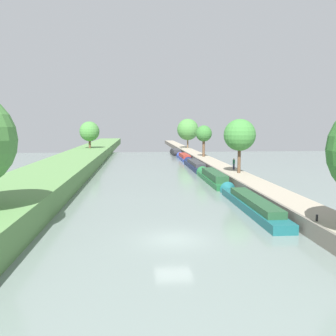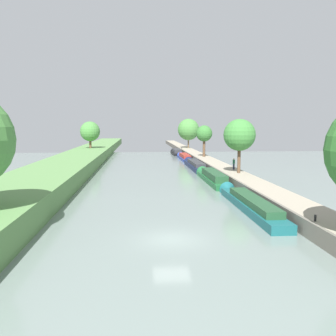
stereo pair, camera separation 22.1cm
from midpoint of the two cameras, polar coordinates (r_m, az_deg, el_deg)
The scene contains 15 objects.
ground_plane at distance 25.00m, azimuth 0.61°, elevation -11.11°, with size 160.00×160.00×0.00m, color slate.
right_towpath at distance 28.08m, azimuth 23.95°, elevation -8.43°, with size 3.29×260.00×1.19m.
stone_quay at distance 27.28m, azimuth 20.65°, elevation -8.66°, with size 0.25×260.00×1.24m.
narrowboat_teal at distance 34.39m, azimuth 12.48°, elevation -5.36°, with size 1.86×16.50×1.83m.
narrowboat_green at distance 49.93m, azimuth 6.80°, elevation -1.41°, with size 1.98×14.86×2.16m.
narrowboat_navy at distance 65.40m, azimuth 4.08°, elevation 0.50°, with size 2.00×16.12×1.95m.
narrowboat_blue at distance 81.88m, azimuth 2.40°, elevation 1.74°, with size 1.90×13.86×1.94m.
narrowboat_black at distance 95.90m, azimuth 1.12°, elevation 2.50°, with size 2.19×11.27×2.23m.
tree_rightbank_midnear at distance 49.96m, azimuth 11.05°, elevation 5.08°, with size 4.29×4.29×7.31m.
tree_rightbank_midfar at distance 75.21m, azimuth 5.55°, elevation 5.36°, with size 3.31×3.31×6.44m.
tree_rightbank_far at distance 104.02m, azimuth 3.06°, elevation 6.04°, with size 6.09×6.09×8.28m.
tree_leftbank_upstream at distance 89.47m, azimuth -12.29°, elevation 5.62°, with size 4.74×4.74×6.40m.
person_walking at distance 54.08m, azimuth 10.17°, elevation 0.69°, with size 0.34×0.34×1.66m.
mooring_bollard_near at distance 26.75m, azimuth 22.10°, elevation -7.26°, with size 0.16×0.16×0.45m.
mooring_bollard_far at distance 100.99m, azimuth 2.01°, elevation 3.19°, with size 0.16×0.16×0.45m.
Camera 1 is at (-2.36, -23.68, 7.66)m, focal length 38.86 mm.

